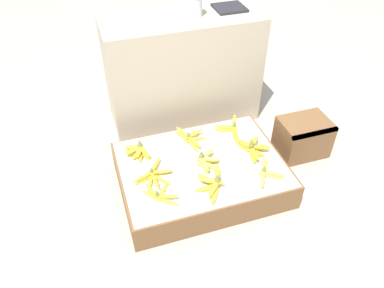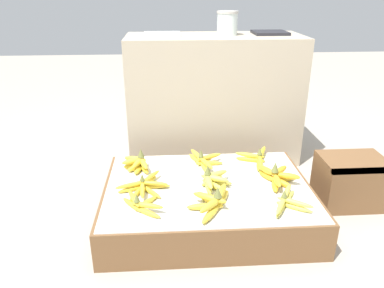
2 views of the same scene
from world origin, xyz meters
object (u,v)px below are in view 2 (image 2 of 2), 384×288
object	(u,v)px
banana_bunch_back_left	(138,164)
glass_jar	(227,23)
banana_bunch_back_midleft	(203,160)
banana_bunch_front_midright	(287,202)
foam_tray_white	(162,34)
banana_bunch_front_left	(141,204)
banana_bunch_middle_left	(144,186)
banana_bunch_front_midleft	(213,201)
banana_bunch_back_midright	(257,158)
banana_bunch_middle_midright	(277,176)
banana_bunch_middle_midleft	(213,181)
wooden_crate	(351,181)

from	to	relation	value
banana_bunch_back_left	glass_jar	distance (m)	1.03
banana_bunch_back_midleft	glass_jar	distance (m)	0.88
banana_bunch_back_left	glass_jar	bearing A→B (deg)	45.94
banana_bunch_front_midright	foam_tray_white	xyz separation A→B (m)	(-0.55, 0.99, 0.61)
foam_tray_white	banana_bunch_front_left	bearing A→B (deg)	-96.23
banana_bunch_back_midleft	banana_bunch_middle_left	bearing A→B (deg)	-139.94
banana_bunch_front_midleft	banana_bunch_back_midright	size ratio (longest dim) A/B	0.95
glass_jar	banana_bunch_front_midleft	bearing A→B (deg)	-101.05
banana_bunch_front_midright	glass_jar	xyz separation A→B (m)	(-0.14, 0.98, 0.68)
banana_bunch_middle_left	glass_jar	xyz separation A→B (m)	(0.50, 0.79, 0.68)
banana_bunch_front_midleft	banana_bunch_front_midright	world-z (taller)	banana_bunch_front_midleft
banana_bunch_back_left	banana_bunch_front_midright	bearing A→B (deg)	-31.21
banana_bunch_middle_midright	banana_bunch_middle_midleft	bearing A→B (deg)	-176.93
banana_bunch_front_left	banana_bunch_middle_left	xyz separation A→B (m)	(0.01, 0.17, -0.00)
banana_bunch_middle_midright	banana_bunch_back_midleft	xyz separation A→B (m)	(-0.35, 0.23, -0.01)
banana_bunch_front_left	banana_bunch_front_midleft	size ratio (longest dim) A/B	0.75
banana_bunch_middle_midright	banana_bunch_back_midright	size ratio (longest dim) A/B	0.82
wooden_crate	banana_bunch_middle_midleft	distance (m)	0.77
banana_bunch_front_left	banana_bunch_back_left	bearing A→B (deg)	95.65
banana_bunch_front_midright	banana_bunch_back_left	bearing A→B (deg)	148.79
banana_bunch_middle_left	banana_bunch_middle_midright	world-z (taller)	banana_bunch_middle_midright
banana_bunch_middle_left	banana_bunch_middle_midright	distance (m)	0.66
wooden_crate	banana_bunch_back_left	bearing A→B (deg)	174.58
banana_bunch_back_midleft	glass_jar	size ratio (longest dim) A/B	1.83
banana_bunch_back_midright	wooden_crate	bearing A→B (deg)	-17.61
banana_bunch_front_midleft	banana_bunch_middle_midright	bearing A→B (deg)	30.97
banana_bunch_back_left	banana_bunch_front_midleft	bearing A→B (deg)	-48.53
banana_bunch_middle_midleft	banana_bunch_middle_left	bearing A→B (deg)	-177.50
wooden_crate	banana_bunch_back_left	size ratio (longest dim) A/B	2.03
wooden_crate	banana_bunch_middle_left	size ratio (longest dim) A/B	1.23
banana_bunch_back_left	glass_jar	world-z (taller)	glass_jar
banana_bunch_middle_left	banana_bunch_back_midright	distance (m)	0.67
banana_bunch_front_left	banana_bunch_front_midright	size ratio (longest dim) A/B	0.81
banana_bunch_front_midright	glass_jar	world-z (taller)	glass_jar
banana_bunch_front_midright	foam_tray_white	bearing A→B (deg)	118.98
foam_tray_white	wooden_crate	bearing A→B (deg)	-34.17
banana_bunch_front_left	banana_bunch_back_left	size ratio (longest dim) A/B	1.25
banana_bunch_front_midleft	glass_jar	distance (m)	1.19
banana_bunch_front_midright	glass_jar	distance (m)	1.20
banana_bunch_front_midright	banana_bunch_middle_left	world-z (taller)	banana_bunch_front_midright
banana_bunch_back_midright	glass_jar	bearing A→B (deg)	102.27
banana_bunch_back_midright	banana_bunch_middle_left	bearing A→B (deg)	-156.12
banana_bunch_back_midleft	foam_tray_white	bearing A→B (deg)	111.76
banana_bunch_front_midright	banana_bunch_middle_midleft	bearing A→B (deg)	146.74
banana_bunch_back_left	banana_bunch_back_midright	bearing A→B (deg)	3.84
banana_bunch_back_left	foam_tray_white	world-z (taller)	foam_tray_white
banana_bunch_middle_midleft	banana_bunch_back_midright	distance (m)	0.38
banana_bunch_front_midleft	banana_bunch_middle_left	distance (m)	0.36
banana_bunch_front_midleft	glass_jar	world-z (taller)	glass_jar
banana_bunch_middle_midright	glass_jar	bearing A→B (deg)	101.78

